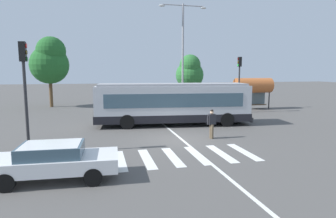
{
  "coord_description": "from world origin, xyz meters",
  "views": [
    {
      "loc": [
        -4.29,
        -15.74,
        3.94
      ],
      "look_at": [
        0.36,
        3.69,
        1.3
      ],
      "focal_mm": 30.58,
      "sensor_mm": 36.0,
      "label": 1
    }
  ],
  "objects_px": {
    "pedestrian_crossing_street": "(212,122)",
    "foreground_sedan": "(54,160)",
    "parked_car_silver": "(162,99)",
    "traffic_light_near_corner": "(25,81)",
    "traffic_light_far_corner": "(239,76)",
    "background_tree_right": "(190,72)",
    "parked_car_white": "(115,101)",
    "parked_car_teal": "(139,100)",
    "bus_stop_shelter": "(253,86)",
    "city_transit_bus": "(173,104)",
    "twin_arm_street_lamp": "(183,47)",
    "background_tree_left": "(50,61)"
  },
  "relations": [
    {
      "from": "pedestrian_crossing_street",
      "to": "parked_car_silver",
      "type": "height_order",
      "value": "pedestrian_crossing_street"
    },
    {
      "from": "background_tree_left",
      "to": "traffic_light_near_corner",
      "type": "bearing_deg",
      "value": -84.64
    },
    {
      "from": "parked_car_silver",
      "to": "parked_car_teal",
      "type": "bearing_deg",
      "value": -168.42
    },
    {
      "from": "traffic_light_far_corner",
      "to": "bus_stop_shelter",
      "type": "bearing_deg",
      "value": 37.43
    },
    {
      "from": "pedestrian_crossing_street",
      "to": "foreground_sedan",
      "type": "xyz_separation_m",
      "value": [
        -8.03,
        -4.77,
        -0.2
      ]
    },
    {
      "from": "traffic_light_near_corner",
      "to": "bus_stop_shelter",
      "type": "xyz_separation_m",
      "value": [
        18.92,
        12.37,
        -1.09
      ]
    },
    {
      "from": "background_tree_left",
      "to": "twin_arm_street_lamp",
      "type": "bearing_deg",
      "value": -25.64
    },
    {
      "from": "pedestrian_crossing_street",
      "to": "parked_car_silver",
      "type": "relative_size",
      "value": 0.38
    },
    {
      "from": "parked_car_teal",
      "to": "twin_arm_street_lamp",
      "type": "distance_m",
      "value": 7.73
    },
    {
      "from": "parked_car_silver",
      "to": "background_tree_left",
      "type": "xyz_separation_m",
      "value": [
        -12.01,
        2.01,
        4.3
      ]
    },
    {
      "from": "city_transit_bus",
      "to": "background_tree_left",
      "type": "distance_m",
      "value": 17.37
    },
    {
      "from": "background_tree_left",
      "to": "traffic_light_far_corner",
      "type": "bearing_deg",
      "value": -26.14
    },
    {
      "from": "parked_car_white",
      "to": "traffic_light_far_corner",
      "type": "distance_m",
      "value": 13.2
    },
    {
      "from": "parked_car_white",
      "to": "twin_arm_street_lamp",
      "type": "xyz_separation_m",
      "value": [
        6.46,
        -3.76,
        5.51
      ]
    },
    {
      "from": "city_transit_bus",
      "to": "traffic_light_near_corner",
      "type": "height_order",
      "value": "traffic_light_near_corner"
    },
    {
      "from": "pedestrian_crossing_street",
      "to": "traffic_light_far_corner",
      "type": "relative_size",
      "value": 0.33
    },
    {
      "from": "pedestrian_crossing_street",
      "to": "bus_stop_shelter",
      "type": "bearing_deg",
      "value": 51.14
    },
    {
      "from": "pedestrian_crossing_street",
      "to": "parked_car_teal",
      "type": "xyz_separation_m",
      "value": [
        -2.19,
        15.66,
        -0.2
      ]
    },
    {
      "from": "parked_car_silver",
      "to": "background_tree_left",
      "type": "relative_size",
      "value": 0.59
    },
    {
      "from": "traffic_light_near_corner",
      "to": "bus_stop_shelter",
      "type": "height_order",
      "value": "traffic_light_near_corner"
    },
    {
      "from": "traffic_light_near_corner",
      "to": "background_tree_left",
      "type": "distance_m",
      "value": 19.33
    },
    {
      "from": "pedestrian_crossing_street",
      "to": "foreground_sedan",
      "type": "height_order",
      "value": "pedestrian_crossing_street"
    },
    {
      "from": "parked_car_silver",
      "to": "background_tree_right",
      "type": "height_order",
      "value": "background_tree_right"
    },
    {
      "from": "parked_car_teal",
      "to": "background_tree_left",
      "type": "height_order",
      "value": "background_tree_left"
    },
    {
      "from": "bus_stop_shelter",
      "to": "background_tree_right",
      "type": "distance_m",
      "value": 9.28
    },
    {
      "from": "parked_car_teal",
      "to": "foreground_sedan",
      "type": "bearing_deg",
      "value": -105.95
    },
    {
      "from": "background_tree_right",
      "to": "parked_car_white",
      "type": "bearing_deg",
      "value": -158.14
    },
    {
      "from": "parked_car_teal",
      "to": "twin_arm_street_lamp",
      "type": "height_order",
      "value": "twin_arm_street_lamp"
    },
    {
      "from": "traffic_light_near_corner",
      "to": "background_tree_left",
      "type": "xyz_separation_m",
      "value": [
        -1.8,
        19.18,
        1.56
      ]
    },
    {
      "from": "parked_car_teal",
      "to": "bus_stop_shelter",
      "type": "relative_size",
      "value": 1.14
    },
    {
      "from": "parked_car_silver",
      "to": "traffic_light_near_corner",
      "type": "relative_size",
      "value": 0.86
    },
    {
      "from": "twin_arm_street_lamp",
      "to": "background_tree_left",
      "type": "bearing_deg",
      "value": 154.36
    },
    {
      "from": "traffic_light_near_corner",
      "to": "traffic_light_far_corner",
      "type": "xyz_separation_m",
      "value": [
        16.24,
        10.33,
        -0.0
      ]
    },
    {
      "from": "pedestrian_crossing_street",
      "to": "parked_car_white",
      "type": "relative_size",
      "value": 0.38
    },
    {
      "from": "city_transit_bus",
      "to": "parked_car_teal",
      "type": "xyz_separation_m",
      "value": [
        -1.06,
        10.91,
        -0.82
      ]
    },
    {
      "from": "traffic_light_near_corner",
      "to": "traffic_light_far_corner",
      "type": "bearing_deg",
      "value": 32.45
    },
    {
      "from": "parked_car_teal",
      "to": "background_tree_right",
      "type": "relative_size",
      "value": 0.75
    },
    {
      "from": "parked_car_teal",
      "to": "pedestrian_crossing_street",
      "type": "bearing_deg",
      "value": -82.05
    },
    {
      "from": "city_transit_bus",
      "to": "twin_arm_street_lamp",
      "type": "relative_size",
      "value": 1.11
    },
    {
      "from": "parked_car_teal",
      "to": "bus_stop_shelter",
      "type": "height_order",
      "value": "bus_stop_shelter"
    },
    {
      "from": "parked_car_silver",
      "to": "pedestrian_crossing_street",
      "type": "bearing_deg",
      "value": -91.71
    },
    {
      "from": "foreground_sedan",
      "to": "background_tree_right",
      "type": "bearing_deg",
      "value": 62.0
    },
    {
      "from": "foreground_sedan",
      "to": "bus_stop_shelter",
      "type": "relative_size",
      "value": 1.16
    },
    {
      "from": "pedestrian_crossing_street",
      "to": "traffic_light_far_corner",
      "type": "bearing_deg",
      "value": 55.15
    },
    {
      "from": "parked_car_silver",
      "to": "bus_stop_shelter",
      "type": "height_order",
      "value": "bus_stop_shelter"
    },
    {
      "from": "parked_car_white",
      "to": "twin_arm_street_lamp",
      "type": "relative_size",
      "value": 0.44
    },
    {
      "from": "parked_car_white",
      "to": "traffic_light_far_corner",
      "type": "bearing_deg",
      "value": -29.06
    },
    {
      "from": "bus_stop_shelter",
      "to": "background_tree_right",
      "type": "xyz_separation_m",
      "value": [
        -4.32,
        8.09,
        1.41
      ]
    },
    {
      "from": "foreground_sedan",
      "to": "traffic_light_near_corner",
      "type": "height_order",
      "value": "traffic_light_near_corner"
    },
    {
      "from": "foreground_sedan",
      "to": "traffic_light_far_corner",
      "type": "relative_size",
      "value": 0.87
    }
  ]
}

